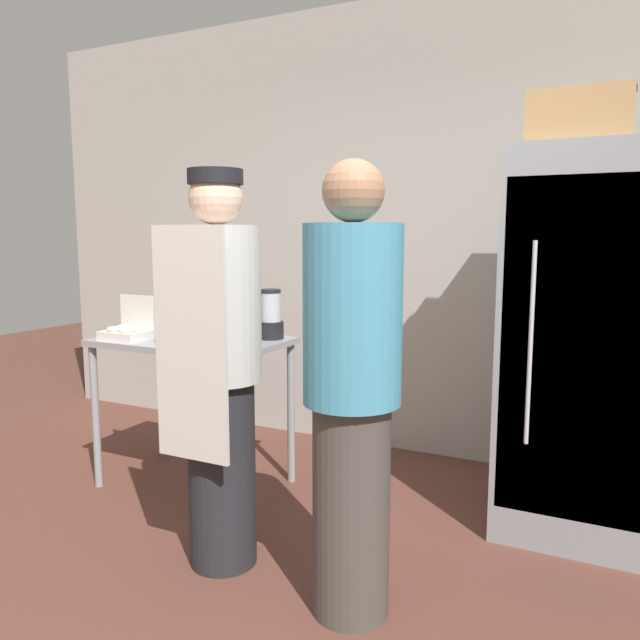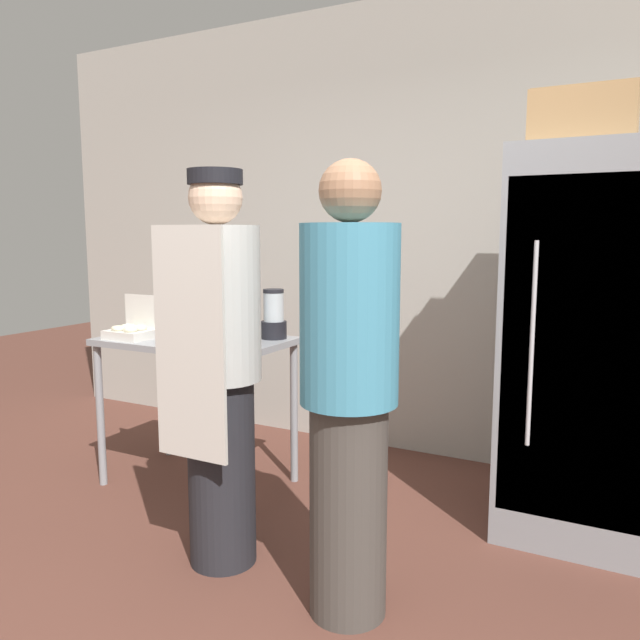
# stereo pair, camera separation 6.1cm
# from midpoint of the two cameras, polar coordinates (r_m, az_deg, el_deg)

# --- Properties ---
(back_wall) EXTENTS (6.40, 0.12, 2.94)m
(back_wall) POSITION_cam_midpoint_polar(r_m,az_deg,el_deg) (4.11, 10.79, 7.97)
(back_wall) COLOR #ADA89E
(back_wall) RESTS_ON ground_plane
(refrigerator) EXTENTS (0.72, 0.78, 1.85)m
(refrigerator) POSITION_cam_midpoint_polar(r_m,az_deg,el_deg) (3.26, 22.53, -2.06)
(refrigerator) COLOR gray
(refrigerator) RESTS_ON ground_plane
(prep_counter) EXTENTS (1.04, 0.65, 0.87)m
(prep_counter) POSITION_cam_midpoint_polar(r_m,az_deg,el_deg) (3.65, -12.03, -3.35)
(prep_counter) COLOR gray
(prep_counter) RESTS_ON ground_plane
(donut_box) EXTENTS (0.25, 0.20, 0.24)m
(donut_box) POSITION_cam_midpoint_polar(r_m,az_deg,el_deg) (3.69, -17.72, -1.00)
(donut_box) COLOR silver
(donut_box) RESTS_ON prep_counter
(blender_pitcher) EXTENTS (0.15, 0.15, 0.28)m
(blender_pitcher) POSITION_cam_midpoint_polar(r_m,az_deg,el_deg) (3.54, -5.03, 0.28)
(blender_pitcher) COLOR black
(blender_pitcher) RESTS_ON prep_counter
(binder_stack) EXTENTS (0.32, 0.26, 0.16)m
(binder_stack) POSITION_cam_midpoint_polar(r_m,az_deg,el_deg) (3.48, -12.12, -0.74)
(binder_stack) COLOR #232328
(binder_stack) RESTS_ON prep_counter
(cardboard_storage_box) EXTENTS (0.45, 0.33, 0.25)m
(cardboard_storage_box) POSITION_cam_midpoint_polar(r_m,az_deg,el_deg) (3.18, 22.19, 16.70)
(cardboard_storage_box) COLOR #A87F51
(cardboard_storage_box) RESTS_ON refrigerator
(person_baker) EXTENTS (0.36, 0.38, 1.72)m
(person_baker) POSITION_cam_midpoint_polar(r_m,az_deg,el_deg) (2.72, -9.88, -4.15)
(person_baker) COLOR #232328
(person_baker) RESTS_ON ground_plane
(person_customer) EXTENTS (0.37, 0.37, 1.72)m
(person_customer) POSITION_cam_midpoint_polar(r_m,az_deg,el_deg) (2.33, 2.17, -6.52)
(person_customer) COLOR #47423D
(person_customer) RESTS_ON ground_plane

